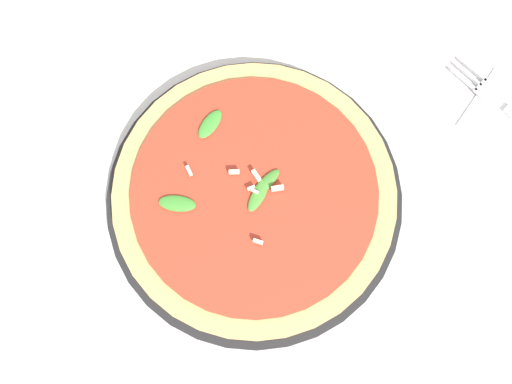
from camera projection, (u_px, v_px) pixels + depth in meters
The scene contains 2 objects.
ground_plane at pixel (241, 188), 0.71m from camera, with size 6.00×6.00×0.00m, color silver.
pizza_arugula_main at pixel (256, 195), 0.69m from camera, with size 0.35×0.35×0.05m.
Camera 1 is at (-0.14, 0.12, 0.69)m, focal length 42.00 mm.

